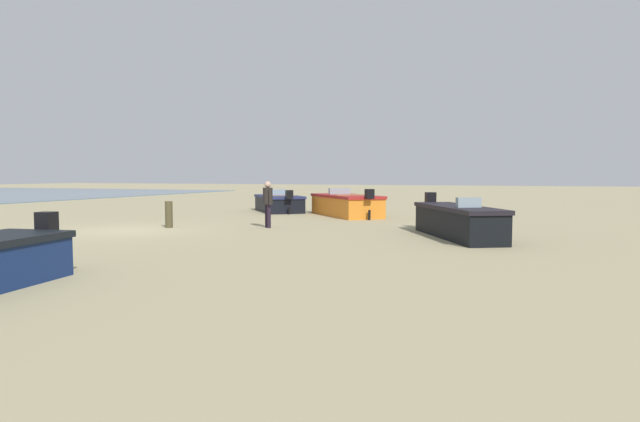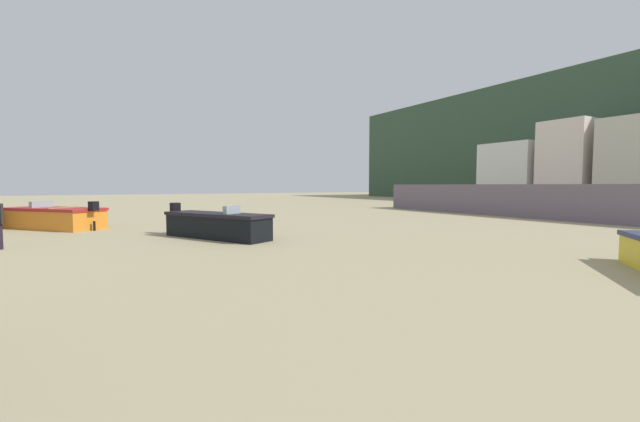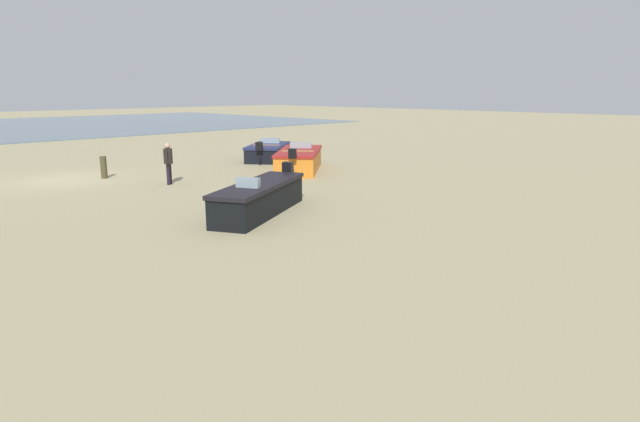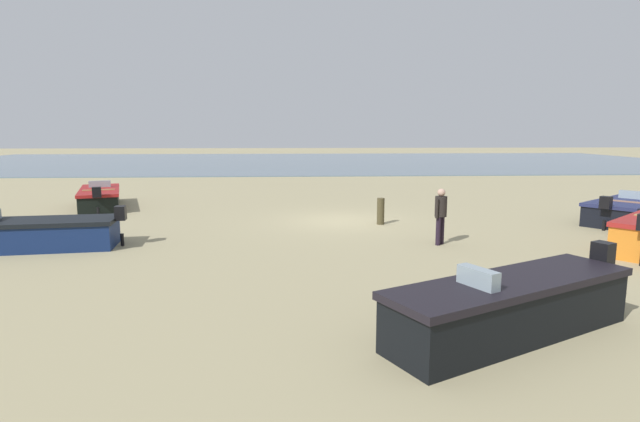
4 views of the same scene
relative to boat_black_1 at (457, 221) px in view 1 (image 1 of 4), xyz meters
The scene contains 6 objects.
ground_plane 10.64m from the boat_black_1, 80.95° to the right, with size 160.00×160.00×0.00m, color tan.
boat_black_1 is the anchor object (origin of this frame).
boat_orange_4 8.76m from the boat_black_1, 141.13° to the right, with size 4.64×4.30×1.27m.
boat_black_5 12.63m from the boat_black_1, 131.32° to the right, with size 4.10×3.74×1.13m.
mooring_post_near_water 9.78m from the boat_black_1, 87.75° to the right, with size 0.26×0.26×0.92m, color #443D25.
beach_walker_foreground 6.56m from the boat_black_1, 96.69° to the right, with size 0.48×0.48×1.62m.
Camera 1 is at (14.34, 11.96, 1.85)m, focal length 29.85 mm.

